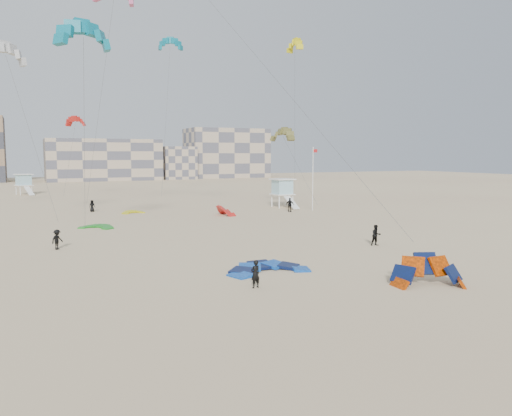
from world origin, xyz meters
name	(u,v)px	position (x,y,z in m)	size (l,w,h in m)	color
ground	(260,295)	(0.00, 0.00, 0.00)	(320.00, 320.00, 0.00)	#CEBA8A
kite_ground_blue	(268,271)	(2.74, 4.69, 0.00)	(4.90, 5.11, 0.73)	blue
kite_ground_orange	(429,286)	(9.56, -2.34, 0.00)	(4.37, 3.15, 2.95)	#FD4A00
kite_ground_green	(97,228)	(-4.72, 29.13, 0.00)	(3.27, 3.46, 0.52)	#1F8F24
kite_ground_red_far	(226,215)	(11.29, 33.86, 0.00)	(3.39, 2.93, 1.99)	red
kite_ground_yellow	(133,213)	(1.24, 40.78, 0.00)	(2.67, 2.78, 0.58)	#C5C205
kitesurfer_main	(255,274)	(0.36, 1.41, 0.80)	(0.58, 0.38, 1.59)	black
kitesurfer_b	(376,235)	(14.91, 9.19, 0.86)	(0.84, 0.65, 1.72)	black
kitesurfer_c	(57,240)	(-9.07, 18.36, 0.80)	(1.03, 0.59, 1.59)	black
kitesurfer_d	(290,205)	(20.19, 33.59, 0.93)	(1.09, 0.45, 1.86)	black
kitesurfer_e	(92,206)	(-3.35, 44.65, 0.78)	(0.76, 0.50, 1.56)	black
kitesurfer_f	(288,192)	(31.58, 55.13, 0.87)	(1.62, 0.52, 1.75)	black
kite_fly_teal_a	(83,37)	(-6.28, 20.84, 17.10)	(5.38, 5.41, 17.72)	#107288
kite_fly_grey	(6,55)	(-12.35, 31.72, 17.08)	(6.65, 6.47, 17.42)	silver
kite_fly_olive	(283,136)	(21.42, 38.09, 10.09)	(4.91, 9.42, 10.68)	brown
kite_fly_yellow	(295,46)	(27.84, 46.35, 24.26)	(6.02, 9.11, 24.38)	#C5C205
kite_fly_teal_b	(170,45)	(11.82, 60.26, 25.71)	(6.16, 9.04, 25.84)	#107288
kite_fly_red	(76,122)	(-3.08, 66.09, 12.92)	(5.16, 9.49, 13.36)	red
lifeguard_tower_near	(282,193)	(22.05, 39.25, 2.03)	(2.97, 5.61, 4.09)	white
lifeguard_tower_far	(24,184)	(-11.47, 79.54, 1.94)	(3.54, 5.79, 3.92)	white
flagpole	(313,177)	(23.78, 33.82, 4.46)	(0.69, 0.11, 8.53)	white
condo_mid	(103,160)	(10.00, 130.00, 6.00)	(32.00, 16.00, 12.00)	tan
condo_east	(227,153)	(50.00, 132.00, 8.00)	(26.00, 14.00, 16.00)	tan
condo_fill_right	(177,163)	(32.00, 128.00, 5.00)	(10.00, 10.00, 10.00)	tan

